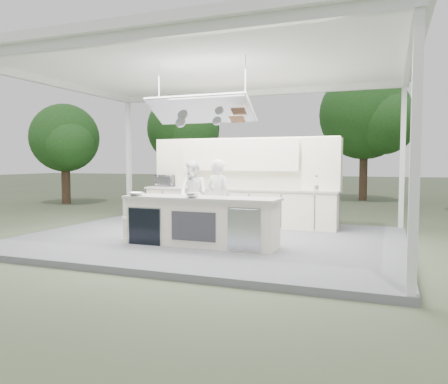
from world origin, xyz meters
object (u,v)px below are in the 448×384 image
at_px(back_counter, 238,207).
at_px(head_chef, 219,198).
at_px(sous_chef, 193,194).
at_px(demo_island, 200,221).

relative_size(back_counter, head_chef, 3.03).
bearing_deg(sous_chef, demo_island, -45.59).
bearing_deg(head_chef, sous_chef, -27.97).
bearing_deg(demo_island, sous_chef, 117.63).
height_order(back_counter, head_chef, head_chef).
bearing_deg(head_chef, demo_island, 107.89).
xyz_separation_m(demo_island, back_counter, (-0.18, 2.81, 0.00)).
relative_size(demo_island, back_counter, 0.61).
xyz_separation_m(back_counter, head_chef, (0.18, -1.79, 0.36)).
bearing_deg(head_chef, back_counter, -66.41).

